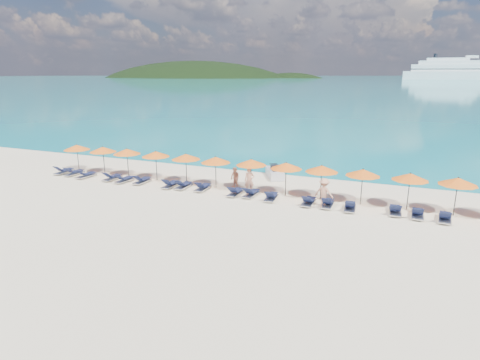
% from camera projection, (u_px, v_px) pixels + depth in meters
% --- Properties ---
extents(ground, '(1400.00, 1400.00, 0.00)m').
position_uv_depth(ground, '(220.00, 212.00, 23.40)').
color(ground, beige).
extents(sea, '(1600.00, 1300.00, 0.01)m').
position_uv_depth(sea, '(403.00, 78.00, 612.68)').
color(sea, '#1FA9B2').
rests_on(sea, ground).
extents(headland_main, '(374.00, 242.00, 126.50)m').
position_uv_depth(headland_main, '(193.00, 103.00, 625.79)').
color(headland_main, black).
rests_on(headland_main, ground).
extents(headland_small, '(162.00, 126.00, 85.50)m').
position_uv_depth(headland_small, '(290.00, 103.00, 587.67)').
color(headland_small, black).
rests_on(headland_small, ground).
extents(cruise_ship, '(122.96, 24.20, 34.05)m').
position_uv_depth(cruise_ship, '(462.00, 72.00, 448.14)').
color(cruise_ship, white).
rests_on(cruise_ship, ground).
extents(jetski, '(2.17, 2.85, 0.96)m').
position_uv_depth(jetski, '(275.00, 173.00, 31.00)').
color(jetski, silver).
rests_on(jetski, ground).
extents(beachgoer_a, '(0.77, 0.65, 1.79)m').
position_uv_depth(beachgoer_a, '(249.00, 181.00, 26.77)').
color(beachgoer_a, tan).
rests_on(beachgoer_a, ground).
extents(beachgoer_b, '(0.83, 0.69, 1.49)m').
position_uv_depth(beachgoer_b, '(235.00, 178.00, 28.10)').
color(beachgoer_b, tan).
rests_on(beachgoer_b, ground).
extents(beachgoer_c, '(1.23, 0.73, 1.78)m').
position_uv_depth(beachgoer_c, '(324.00, 193.00, 24.13)').
color(beachgoer_c, tan).
rests_on(beachgoer_c, ground).
extents(umbrella_0, '(2.10, 2.10, 2.28)m').
position_uv_depth(umbrella_0, '(77.00, 147.00, 32.47)').
color(umbrella_0, black).
rests_on(umbrella_0, ground).
extents(umbrella_1, '(2.10, 2.10, 2.28)m').
position_uv_depth(umbrella_1, '(103.00, 149.00, 31.58)').
color(umbrella_1, black).
rests_on(umbrella_1, ground).
extents(umbrella_2, '(2.10, 2.10, 2.28)m').
position_uv_depth(umbrella_2, '(127.00, 151.00, 30.78)').
color(umbrella_2, black).
rests_on(umbrella_2, ground).
extents(umbrella_3, '(2.10, 2.10, 2.28)m').
position_uv_depth(umbrella_3, '(156.00, 154.00, 29.83)').
color(umbrella_3, black).
rests_on(umbrella_3, ground).
extents(umbrella_4, '(2.10, 2.10, 2.28)m').
position_uv_depth(umbrella_4, '(186.00, 157.00, 28.86)').
color(umbrella_4, black).
rests_on(umbrella_4, ground).
extents(umbrella_5, '(2.10, 2.10, 2.28)m').
position_uv_depth(umbrella_5, '(216.00, 160.00, 27.84)').
color(umbrella_5, black).
rests_on(umbrella_5, ground).
extents(umbrella_6, '(2.10, 2.10, 2.28)m').
position_uv_depth(umbrella_6, '(251.00, 162.00, 27.07)').
color(umbrella_6, black).
rests_on(umbrella_6, ground).
extents(umbrella_7, '(2.10, 2.10, 2.28)m').
position_uv_depth(umbrella_7, '(286.00, 166.00, 26.06)').
color(umbrella_7, black).
rests_on(umbrella_7, ground).
extents(umbrella_8, '(2.10, 2.10, 2.28)m').
position_uv_depth(umbrella_8, '(322.00, 169.00, 25.26)').
color(umbrella_8, black).
rests_on(umbrella_8, ground).
extents(umbrella_9, '(2.10, 2.10, 2.28)m').
position_uv_depth(umbrella_9, '(363.00, 173.00, 24.30)').
color(umbrella_9, black).
rests_on(umbrella_9, ground).
extents(umbrella_10, '(2.10, 2.10, 2.28)m').
position_uv_depth(umbrella_10, '(410.00, 177.00, 23.31)').
color(umbrella_10, black).
rests_on(umbrella_10, ground).
extents(umbrella_11, '(2.10, 2.10, 2.28)m').
position_uv_depth(umbrella_11, '(458.00, 181.00, 22.33)').
color(umbrella_11, black).
rests_on(umbrella_11, ground).
extents(lounger_0, '(0.67, 1.72, 0.66)m').
position_uv_depth(lounger_0, '(64.00, 171.00, 32.19)').
color(lounger_0, silver).
rests_on(lounger_0, ground).
extents(lounger_1, '(0.78, 1.75, 0.66)m').
position_uv_depth(lounger_1, '(74.00, 172.00, 31.71)').
color(lounger_1, silver).
rests_on(lounger_1, ground).
extents(lounger_2, '(0.79, 1.75, 0.66)m').
position_uv_depth(lounger_2, '(86.00, 175.00, 30.98)').
color(lounger_2, silver).
rests_on(lounger_2, ground).
extents(lounger_3, '(0.70, 1.73, 0.66)m').
position_uv_depth(lounger_3, '(112.00, 177.00, 30.28)').
color(lounger_3, silver).
rests_on(lounger_3, ground).
extents(lounger_4, '(0.79, 1.75, 0.66)m').
position_uv_depth(lounger_4, '(124.00, 179.00, 29.68)').
color(lounger_4, silver).
rests_on(lounger_4, ground).
extents(lounger_5, '(0.64, 1.71, 0.66)m').
position_uv_depth(lounger_5, '(142.00, 180.00, 29.40)').
color(lounger_5, silver).
rests_on(lounger_5, ground).
extents(lounger_6, '(0.66, 1.71, 0.66)m').
position_uv_depth(lounger_6, '(171.00, 184.00, 28.36)').
color(lounger_6, silver).
rests_on(lounger_6, ground).
extents(lounger_7, '(0.62, 1.70, 0.66)m').
position_uv_depth(lounger_7, '(183.00, 185.00, 28.13)').
color(lounger_7, silver).
rests_on(lounger_7, ground).
extents(lounger_8, '(0.64, 1.71, 0.66)m').
position_uv_depth(lounger_8, '(203.00, 187.00, 27.65)').
color(lounger_8, silver).
rests_on(lounger_8, ground).
extents(lounger_9, '(0.66, 1.71, 0.66)m').
position_uv_depth(lounger_9, '(235.00, 192.00, 26.53)').
color(lounger_9, silver).
rests_on(lounger_9, ground).
extents(lounger_10, '(0.71, 1.73, 0.66)m').
position_uv_depth(lounger_10, '(251.00, 193.00, 26.29)').
color(lounger_10, silver).
rests_on(lounger_10, ground).
extents(lounger_11, '(0.78, 1.75, 0.66)m').
position_uv_depth(lounger_11, '(271.00, 196.00, 25.57)').
color(lounger_11, silver).
rests_on(lounger_11, ground).
extents(lounger_12, '(0.65, 1.71, 0.66)m').
position_uv_depth(lounger_12, '(309.00, 201.00, 24.62)').
color(lounger_12, silver).
rests_on(lounger_12, ground).
extents(lounger_13, '(0.68, 1.72, 0.66)m').
position_uv_depth(lounger_13, '(328.00, 203.00, 24.28)').
color(lounger_13, silver).
rests_on(lounger_13, ground).
extents(lounger_14, '(0.76, 1.75, 0.66)m').
position_uv_depth(lounger_14, '(350.00, 206.00, 23.67)').
color(lounger_14, silver).
rests_on(lounger_14, ground).
extents(lounger_15, '(0.75, 1.74, 0.66)m').
position_uv_depth(lounger_15, '(395.00, 210.00, 23.03)').
color(lounger_15, silver).
rests_on(lounger_15, ground).
extents(lounger_16, '(0.63, 1.70, 0.66)m').
position_uv_depth(lounger_16, '(418.00, 213.00, 22.50)').
color(lounger_16, silver).
rests_on(lounger_16, ground).
extents(lounger_17, '(0.73, 1.74, 0.66)m').
position_uv_depth(lounger_17, '(445.00, 217.00, 21.91)').
color(lounger_17, silver).
rests_on(lounger_17, ground).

